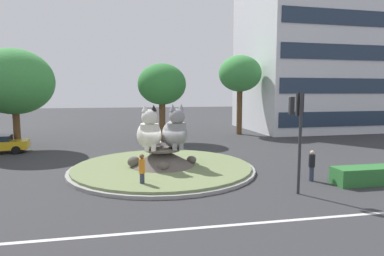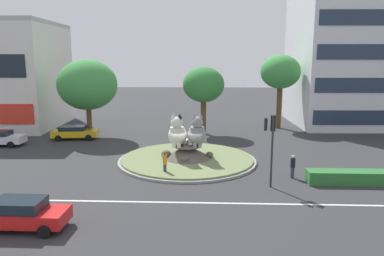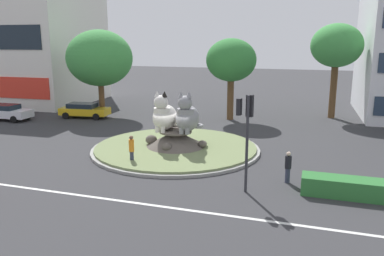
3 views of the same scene
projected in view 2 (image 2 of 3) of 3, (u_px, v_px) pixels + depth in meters
name	position (u px, v px, depth m)	size (l,w,h in m)	color
ground_plane	(187.00, 161.00, 30.33)	(160.00, 160.00, 0.00)	#333335
lane_centreline	(179.00, 202.00, 21.64)	(112.00, 0.20, 0.01)	silver
roundabout_island	(187.00, 157.00, 30.27)	(11.34, 11.34, 1.36)	gray
cat_statue_white	(177.00, 133.00, 29.87)	(1.66, 2.64, 2.72)	silver
cat_statue_grey	(197.00, 133.00, 29.87)	(1.79, 2.87, 2.75)	gray
traffic_light_mast	(271.00, 135.00, 23.71)	(0.79, 0.46, 4.79)	#2D2D33
office_tower	(361.00, 23.00, 45.65)	(16.00, 13.53, 25.43)	silver
clipped_hedge_strip	(354.00, 177.00, 24.80)	(6.34, 1.20, 0.90)	#2D7033
broadleaf_tree_behind_island	(87.00, 85.00, 38.72)	(6.25, 6.25, 8.30)	brown
second_tree_near_tower	(204.00, 85.00, 40.59)	(4.60, 4.60, 7.49)	brown
third_tree_left	(280.00, 72.00, 43.67)	(4.73, 4.73, 8.85)	brown
pedestrian_orange_shirt	(165.00, 163.00, 26.50)	(0.31, 0.31, 1.79)	#33384C
pedestrian_black_shirt	(293.00, 166.00, 25.92)	(0.34, 0.34, 1.68)	#33384C
hatchback_near_shophouse	(75.00, 132.00, 38.52)	(4.83, 2.50, 1.41)	gold
parked_car_right	(22.00, 214.00, 18.15)	(4.30, 2.05, 1.54)	red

